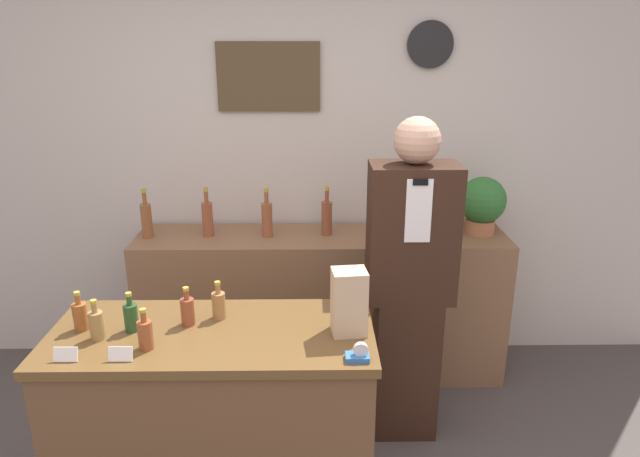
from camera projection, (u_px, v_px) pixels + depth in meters
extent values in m
cube|color=beige|center=(297.00, 156.00, 3.59)|extent=(5.20, 0.06, 2.70)
cube|color=#4E3D25|center=(269.00, 77.00, 3.39)|extent=(0.61, 0.02, 0.40)
cylinder|color=black|center=(430.00, 44.00, 3.34)|extent=(0.27, 0.03, 0.27)
cube|color=brown|center=(322.00, 304.00, 3.59)|extent=(2.24, 0.47, 0.92)
cube|color=brown|center=(218.00, 427.00, 2.50)|extent=(1.31, 0.56, 0.87)
cube|color=brown|center=(212.00, 335.00, 2.36)|extent=(1.34, 0.59, 0.04)
cube|color=#331E14|center=(405.00, 364.00, 3.05)|extent=(0.33, 0.26, 0.80)
cube|color=#331E14|center=(412.00, 233.00, 2.82)|extent=(0.43, 0.26, 0.69)
cube|color=white|center=(419.00, 211.00, 2.64)|extent=(0.12, 0.01, 0.30)
cube|color=black|center=(420.00, 182.00, 2.59)|extent=(0.07, 0.01, 0.03)
sphere|color=tan|center=(417.00, 140.00, 2.67)|extent=(0.23, 0.23, 0.23)
cylinder|color=#B27047|center=(480.00, 226.00, 3.47)|extent=(0.17, 0.17, 0.09)
sphere|color=#2D6B2D|center=(482.00, 200.00, 3.41)|extent=(0.28, 0.28, 0.28)
cube|color=tan|center=(349.00, 302.00, 2.30)|extent=(0.15, 0.13, 0.27)
cube|color=#2D66A8|center=(357.00, 357.00, 2.14)|extent=(0.09, 0.06, 0.02)
cylinder|color=silver|center=(361.00, 349.00, 2.13)|extent=(0.06, 0.02, 0.06)
cube|color=white|center=(66.00, 354.00, 2.12)|extent=(0.09, 0.02, 0.06)
cube|color=white|center=(120.00, 354.00, 2.13)|extent=(0.09, 0.02, 0.06)
cylinder|color=#945225|center=(80.00, 317.00, 2.35)|extent=(0.06, 0.06, 0.12)
cylinder|color=#945225|center=(78.00, 300.00, 2.32)|extent=(0.02, 0.02, 0.04)
cylinder|color=#B29933|center=(77.00, 293.00, 2.31)|extent=(0.03, 0.03, 0.01)
cylinder|color=olive|center=(97.00, 326.00, 2.27)|extent=(0.06, 0.06, 0.12)
cylinder|color=olive|center=(94.00, 308.00, 2.25)|extent=(0.02, 0.02, 0.04)
cylinder|color=#B29933|center=(93.00, 302.00, 2.24)|extent=(0.03, 0.03, 0.01)
cylinder|color=#264B24|center=(131.00, 318.00, 2.34)|extent=(0.06, 0.06, 0.12)
cylinder|color=#264B24|center=(129.00, 300.00, 2.31)|extent=(0.02, 0.02, 0.04)
cylinder|color=#B29933|center=(128.00, 294.00, 2.30)|extent=(0.03, 0.03, 0.01)
cylinder|color=brown|center=(145.00, 335.00, 2.20)|extent=(0.06, 0.06, 0.12)
cylinder|color=brown|center=(143.00, 317.00, 2.18)|extent=(0.02, 0.02, 0.04)
cylinder|color=#B29933|center=(143.00, 311.00, 2.17)|extent=(0.03, 0.03, 0.01)
cylinder|color=brown|center=(188.00, 312.00, 2.39)|extent=(0.06, 0.06, 0.12)
cylinder|color=brown|center=(186.00, 295.00, 2.36)|extent=(0.02, 0.02, 0.04)
cylinder|color=#B29933|center=(186.00, 289.00, 2.35)|extent=(0.03, 0.03, 0.01)
cylinder|color=olive|center=(219.00, 306.00, 2.44)|extent=(0.06, 0.06, 0.12)
cylinder|color=olive|center=(218.00, 289.00, 2.42)|extent=(0.02, 0.02, 0.04)
cylinder|color=#B29933|center=(217.00, 283.00, 2.41)|extent=(0.03, 0.03, 0.01)
cylinder|color=brown|center=(147.00, 221.00, 3.38)|extent=(0.06, 0.06, 0.21)
cylinder|color=brown|center=(144.00, 198.00, 3.34)|extent=(0.02, 0.02, 0.07)
cylinder|color=#B29933|center=(144.00, 190.00, 3.32)|extent=(0.03, 0.03, 0.02)
cylinder|color=brown|center=(208.00, 219.00, 3.41)|extent=(0.06, 0.06, 0.21)
cylinder|color=brown|center=(206.00, 197.00, 3.36)|extent=(0.02, 0.02, 0.07)
cylinder|color=#B29933|center=(206.00, 189.00, 3.35)|extent=(0.03, 0.03, 0.02)
cylinder|color=brown|center=(267.00, 220.00, 3.40)|extent=(0.06, 0.06, 0.21)
cylinder|color=brown|center=(266.00, 198.00, 3.35)|extent=(0.02, 0.02, 0.07)
cylinder|color=#B29933|center=(266.00, 190.00, 3.34)|extent=(0.03, 0.03, 0.02)
cylinder|color=brown|center=(327.00, 218.00, 3.43)|extent=(0.06, 0.06, 0.21)
cylinder|color=brown|center=(327.00, 196.00, 3.38)|extent=(0.02, 0.02, 0.07)
cylinder|color=#B29933|center=(327.00, 188.00, 3.37)|extent=(0.03, 0.03, 0.02)
cylinder|color=brown|center=(386.00, 220.00, 3.41)|extent=(0.06, 0.06, 0.21)
cylinder|color=brown|center=(387.00, 197.00, 3.36)|extent=(0.02, 0.02, 0.07)
cylinder|color=#B29933|center=(388.00, 189.00, 3.35)|extent=(0.03, 0.03, 0.02)
cylinder|color=brown|center=(446.00, 219.00, 3.42)|extent=(0.06, 0.06, 0.21)
cylinder|color=brown|center=(447.00, 197.00, 3.38)|extent=(0.02, 0.02, 0.07)
cylinder|color=#B29933|center=(448.00, 189.00, 3.36)|extent=(0.03, 0.03, 0.02)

